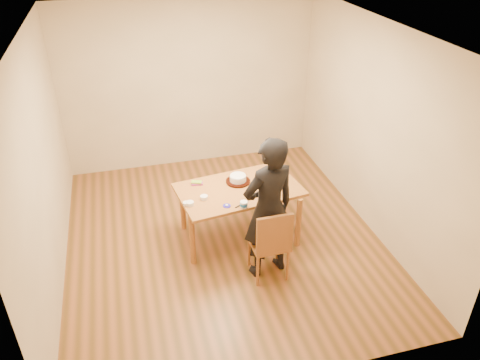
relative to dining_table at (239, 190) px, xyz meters
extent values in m
cube|color=brown|center=(-0.22, 0.02, -0.73)|extent=(4.00, 4.50, 0.00)
cube|color=silver|center=(-0.22, 0.02, 1.97)|extent=(4.00, 4.50, 0.00)
cube|color=tan|center=(-0.22, 2.27, 0.62)|extent=(4.00, 0.00, 2.70)
cube|color=tan|center=(-2.22, 0.02, 0.62)|extent=(0.00, 4.50, 2.70)
cube|color=tan|center=(1.78, 0.02, 0.62)|extent=(0.00, 4.50, 2.70)
cube|color=brown|center=(0.00, 0.00, 0.00)|extent=(1.62, 1.10, 0.04)
cube|color=brown|center=(0.15, -0.78, -0.28)|extent=(0.43, 0.43, 0.04)
cylinder|color=#B7270C|center=(0.03, 0.15, 0.03)|extent=(0.31, 0.31, 0.02)
cylinder|color=white|center=(0.03, 0.15, 0.08)|extent=(0.21, 0.21, 0.07)
ellipsoid|color=white|center=(0.03, 0.15, 0.12)|extent=(0.21, 0.21, 0.03)
cylinder|color=white|center=(-0.05, -0.42, 0.06)|extent=(0.09, 0.09, 0.08)
cylinder|color=#22189F|center=(-0.24, -0.35, 0.02)|extent=(0.09, 0.09, 0.01)
ellipsoid|color=white|center=(-0.24, -0.35, 0.04)|extent=(0.04, 0.04, 0.02)
cylinder|color=white|center=(-0.70, -0.20, 0.04)|extent=(0.08, 0.08, 0.04)
cylinder|color=white|center=(-0.47, -0.13, 0.04)|extent=(0.09, 0.09, 0.04)
cylinder|color=white|center=(-0.66, -0.21, 0.04)|extent=(0.09, 0.09, 0.04)
cube|color=#CD306E|center=(-0.49, 0.23, 0.03)|extent=(0.15, 0.09, 0.02)
cube|color=green|center=(-0.50, 0.24, 0.05)|extent=(0.14, 0.10, 0.02)
cube|color=black|center=(-0.09, -0.38, 0.02)|extent=(0.13, 0.08, 0.01)
imported|color=black|center=(0.15, -0.73, 0.16)|extent=(0.73, 0.56, 1.77)
camera|label=1|loc=(-1.27, -4.83, 3.11)|focal=35.00mm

